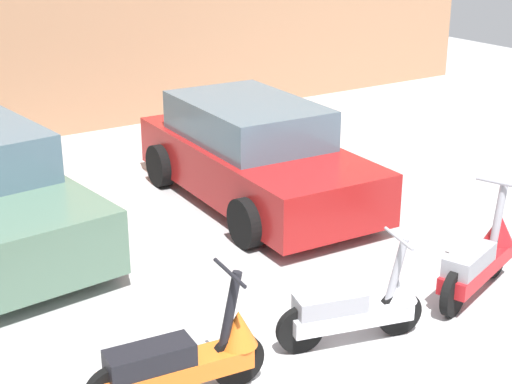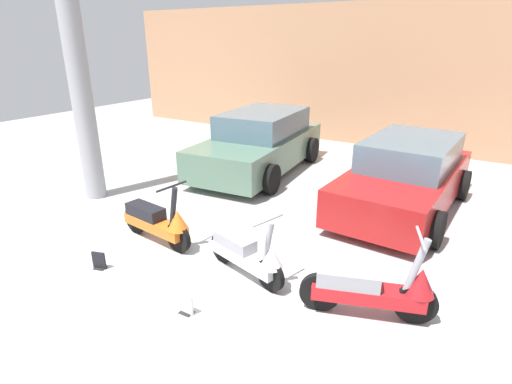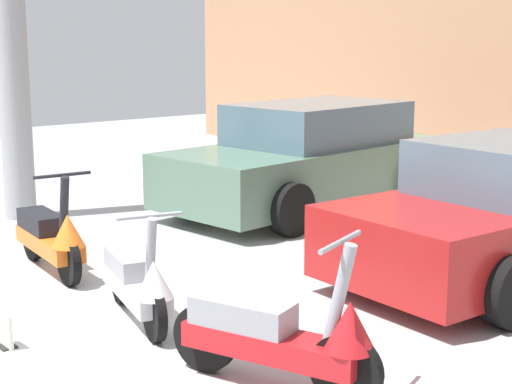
# 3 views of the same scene
# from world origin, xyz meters

# --- Properties ---
(wall_back) EXTENTS (19.60, 0.12, 4.09)m
(wall_back) POSITION_xyz_m (0.00, 8.94, 2.05)
(wall_back) COLOR tan
(wall_back) RESTS_ON ground_plane
(scooter_front_left) EXTENTS (1.55, 0.56, 1.08)m
(scooter_front_left) POSITION_xyz_m (-1.46, 0.89, 0.38)
(scooter_front_left) COLOR black
(scooter_front_left) RESTS_ON ground_plane
(scooter_front_right) EXTENTS (1.41, 0.65, 1.00)m
(scooter_front_right) POSITION_xyz_m (0.29, 0.83, 0.36)
(scooter_front_right) COLOR black
(scooter_front_right) RESTS_ON ground_plane
(scooter_front_center) EXTENTS (1.52, 0.79, 1.10)m
(scooter_front_center) POSITION_xyz_m (1.99, 0.90, 0.39)
(scooter_front_center) COLOR black
(scooter_front_center) RESTS_ON ground_plane
(car_rear_center) EXTENTS (2.07, 4.06, 1.35)m
(car_rear_center) POSITION_xyz_m (1.51, 4.44, 0.65)
(car_rear_center) COLOR maroon
(car_rear_center) RESTS_ON ground_plane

